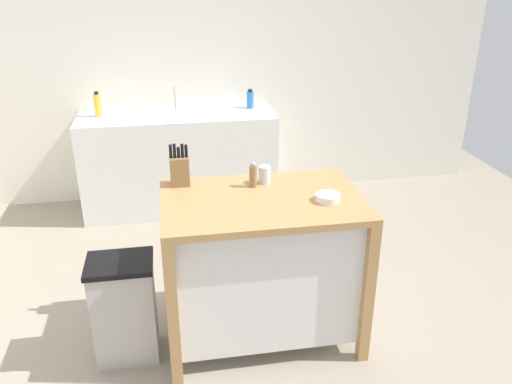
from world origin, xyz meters
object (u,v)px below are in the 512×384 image
at_px(bowl_ceramic_wide, 328,197).
at_px(bottle_hand_soap, 98,105).
at_px(knife_block, 180,170).
at_px(drinking_cup, 265,175).
at_px(pepper_grinder, 253,175).
at_px(sink_faucet, 175,98).
at_px(kitchen_island, 262,260).
at_px(trash_bin, 125,309).
at_px(bottle_dish_soap, 250,99).

distance_m(bowl_ceramic_wide, bottle_hand_soap, 2.49).
relative_size(knife_block, drinking_cup, 2.41).
distance_m(pepper_grinder, sink_faucet, 1.92).
distance_m(kitchen_island, trash_bin, 0.82).
relative_size(sink_faucet, bottle_hand_soap, 1.02).
bearing_deg(trash_bin, bottle_dish_soap, 63.08).
bearing_deg(bottle_hand_soap, knife_block, -69.31).
bearing_deg(drinking_cup, knife_block, 173.42).
bearing_deg(bowl_ceramic_wide, bottle_dish_soap, 92.38).
distance_m(sink_faucet, bottle_hand_soap, 0.67).
relative_size(pepper_grinder, trash_bin, 0.24).
xyz_separation_m(drinking_cup, sink_faucet, (-0.46, 1.84, 0.04)).
relative_size(knife_block, bottle_dish_soap, 1.47).
relative_size(pepper_grinder, bottle_hand_soap, 0.71).
xyz_separation_m(kitchen_island, bottle_dish_soap, (0.26, 2.01, 0.46)).
bearing_deg(trash_bin, pepper_grinder, 17.44).
bearing_deg(kitchen_island, drinking_cup, 75.89).
relative_size(knife_block, bowl_ceramic_wide, 1.88).
distance_m(bowl_ceramic_wide, trash_bin, 1.30).
bearing_deg(kitchen_island, bottle_dish_soap, 82.66).
bearing_deg(pepper_grinder, drinking_cup, 29.37).
distance_m(kitchen_island, pepper_grinder, 0.50).
height_order(bowl_ceramic_wide, trash_bin, bowl_ceramic_wide).
bearing_deg(knife_block, bowl_ceramic_wide, -25.03).
bearing_deg(knife_block, kitchen_island, -31.56).
relative_size(kitchen_island, sink_faucet, 5.08).
height_order(kitchen_island, pepper_grinder, pepper_grinder).
relative_size(trash_bin, sink_faucet, 2.86).
bearing_deg(bottle_dish_soap, bowl_ceramic_wide, -87.62).
distance_m(drinking_cup, trash_bin, 1.11).
bearing_deg(bowl_ceramic_wide, knife_block, 154.97).
relative_size(knife_block, trash_bin, 0.40).
distance_m(drinking_cup, bottle_hand_soap, 2.07).
bearing_deg(sink_faucet, drinking_cup, -75.82).
xyz_separation_m(knife_block, pepper_grinder, (0.42, -0.10, -0.02)).
distance_m(pepper_grinder, bottle_dish_soap, 1.86).
bearing_deg(kitchen_island, bowl_ceramic_wide, -15.65).
relative_size(drinking_cup, bottle_dish_soap, 0.61).
height_order(bowl_ceramic_wide, drinking_cup, drinking_cup).
distance_m(knife_block, bottle_hand_soap, 1.80).
height_order(bowl_ceramic_wide, bottle_dish_soap, bottle_dish_soap).
bearing_deg(pepper_grinder, kitchen_island, -82.36).
bearing_deg(knife_block, bottle_hand_soap, 110.69).
distance_m(knife_block, bowl_ceramic_wide, 0.87).
height_order(kitchen_island, bowl_ceramic_wide, bowl_ceramic_wide).
height_order(pepper_grinder, sink_faucet, sink_faucet).
bearing_deg(pepper_grinder, bowl_ceramic_wide, -35.87).
xyz_separation_m(kitchen_island, sink_faucet, (-0.41, 2.05, 0.49)).
relative_size(bowl_ceramic_wide, bottle_dish_soap, 0.78).
relative_size(knife_block, bottle_hand_soap, 1.17).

